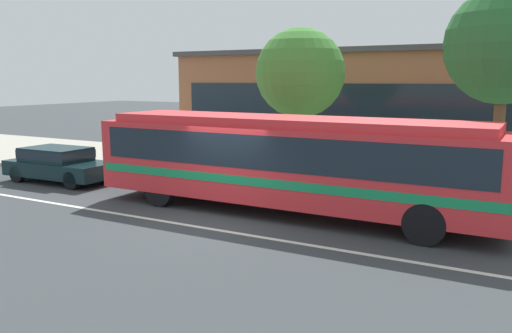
{
  "coord_description": "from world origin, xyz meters",
  "views": [
    {
      "loc": [
        7.53,
        -11.57,
        3.79
      ],
      "look_at": [
        0.33,
        1.48,
        1.3
      ],
      "focal_mm": 36.62,
      "sensor_mm": 36.0,
      "label": 1
    }
  ],
  "objects_px": {
    "transit_bus": "(289,158)",
    "bus_stop_sign": "(422,154)",
    "pedestrian_walking_along_curb": "(490,179)",
    "street_tree_mid_block": "(505,46)",
    "pedestrian_waiting_near_sign": "(259,156)",
    "street_tree_near_stop": "(300,74)",
    "sedan_behind_bus": "(59,163)"
  },
  "relations": [
    {
      "from": "pedestrian_walking_along_curb",
      "to": "bus_stop_sign",
      "type": "xyz_separation_m",
      "value": [
        -1.81,
        -0.23,
        0.6
      ]
    },
    {
      "from": "bus_stop_sign",
      "to": "pedestrian_walking_along_curb",
      "type": "bearing_deg",
      "value": 7.32
    },
    {
      "from": "pedestrian_waiting_near_sign",
      "to": "bus_stop_sign",
      "type": "height_order",
      "value": "bus_stop_sign"
    },
    {
      "from": "street_tree_mid_block",
      "to": "bus_stop_sign",
      "type": "bearing_deg",
      "value": -128.0
    },
    {
      "from": "street_tree_near_stop",
      "to": "sedan_behind_bus",
      "type": "bearing_deg",
      "value": -150.03
    },
    {
      "from": "transit_bus",
      "to": "street_tree_near_stop",
      "type": "height_order",
      "value": "street_tree_near_stop"
    },
    {
      "from": "sedan_behind_bus",
      "to": "street_tree_near_stop",
      "type": "height_order",
      "value": "street_tree_near_stop"
    },
    {
      "from": "pedestrian_waiting_near_sign",
      "to": "street_tree_near_stop",
      "type": "bearing_deg",
      "value": 69.96
    },
    {
      "from": "sedan_behind_bus",
      "to": "street_tree_mid_block",
      "type": "xyz_separation_m",
      "value": [
        14.55,
        4.11,
        4.04
      ]
    },
    {
      "from": "bus_stop_sign",
      "to": "street_tree_near_stop",
      "type": "xyz_separation_m",
      "value": [
        -4.99,
        2.66,
        2.29
      ]
    },
    {
      "from": "pedestrian_walking_along_curb",
      "to": "pedestrian_waiting_near_sign",
      "type": "bearing_deg",
      "value": 175.79
    },
    {
      "from": "pedestrian_walking_along_curb",
      "to": "street_tree_mid_block",
      "type": "bearing_deg",
      "value": 91.01
    },
    {
      "from": "transit_bus",
      "to": "bus_stop_sign",
      "type": "height_order",
      "value": "transit_bus"
    },
    {
      "from": "sedan_behind_bus",
      "to": "pedestrian_waiting_near_sign",
      "type": "height_order",
      "value": "pedestrian_waiting_near_sign"
    },
    {
      "from": "sedan_behind_bus",
      "to": "bus_stop_sign",
      "type": "relative_size",
      "value": 1.71
    },
    {
      "from": "pedestrian_walking_along_curb",
      "to": "street_tree_mid_block",
      "type": "distance_m",
      "value": 4.18
    },
    {
      "from": "pedestrian_walking_along_curb",
      "to": "bus_stop_sign",
      "type": "relative_size",
      "value": 0.69
    },
    {
      "from": "bus_stop_sign",
      "to": "street_tree_near_stop",
      "type": "distance_m",
      "value": 6.1
    },
    {
      "from": "transit_bus",
      "to": "sedan_behind_bus",
      "type": "height_order",
      "value": "transit_bus"
    },
    {
      "from": "street_tree_near_stop",
      "to": "street_tree_mid_block",
      "type": "xyz_separation_m",
      "value": [
        6.76,
        -0.38,
        0.76
      ]
    },
    {
      "from": "street_tree_mid_block",
      "to": "street_tree_near_stop",
      "type": "bearing_deg",
      "value": 176.75
    },
    {
      "from": "pedestrian_walking_along_curb",
      "to": "bus_stop_sign",
      "type": "distance_m",
      "value": 1.93
    },
    {
      "from": "transit_bus",
      "to": "pedestrian_waiting_near_sign",
      "type": "bearing_deg",
      "value": 131.99
    },
    {
      "from": "pedestrian_waiting_near_sign",
      "to": "pedestrian_walking_along_curb",
      "type": "relative_size",
      "value": 1.02
    },
    {
      "from": "transit_bus",
      "to": "bus_stop_sign",
      "type": "bearing_deg",
      "value": 30.5
    },
    {
      "from": "transit_bus",
      "to": "pedestrian_walking_along_curb",
      "type": "xyz_separation_m",
      "value": [
        5.06,
        2.14,
        -0.49
      ]
    },
    {
      "from": "street_tree_near_stop",
      "to": "pedestrian_waiting_near_sign",
      "type": "bearing_deg",
      "value": -110.04
    },
    {
      "from": "sedan_behind_bus",
      "to": "street_tree_near_stop",
      "type": "relative_size",
      "value": 0.77
    },
    {
      "from": "transit_bus",
      "to": "street_tree_near_stop",
      "type": "distance_m",
      "value": 5.45
    },
    {
      "from": "street_tree_near_stop",
      "to": "pedestrian_walking_along_curb",
      "type": "bearing_deg",
      "value": -19.65
    },
    {
      "from": "transit_bus",
      "to": "pedestrian_walking_along_curb",
      "type": "relative_size",
      "value": 6.93
    },
    {
      "from": "transit_bus",
      "to": "pedestrian_walking_along_curb",
      "type": "bearing_deg",
      "value": 22.97
    }
  ]
}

